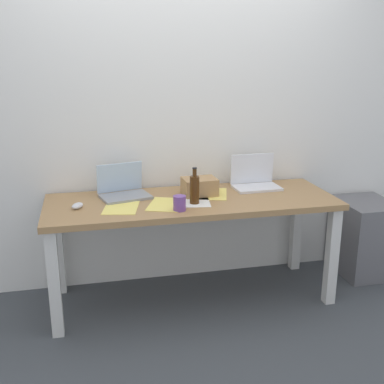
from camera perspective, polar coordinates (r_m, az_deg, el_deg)
The scene contains 14 objects.
ground_plane at distance 3.50m, azimuth -0.00°, elevation -12.41°, with size 8.00×8.00×0.00m, color #42474C.
back_wall at distance 3.48m, azimuth -1.50°, elevation 10.05°, with size 5.20×0.08×2.60m, color white.
desk at distance 3.24m, azimuth -0.00°, elevation -2.44°, with size 1.95×0.69×0.73m.
laptop_left at distance 3.29m, azimuth -8.19°, elevation 0.23°, with size 0.37×0.31×0.22m.
laptop_right at distance 3.50m, azimuth 7.56°, elevation 1.38°, with size 0.34×0.23×0.24m.
beer_bottle at distance 3.09m, azimuth 0.31°, elevation 0.35°, with size 0.06×0.06×0.24m.
computer_mouse at distance 3.10m, azimuth -13.56°, elevation -1.61°, with size 0.06×0.10×0.03m, color silver.
cardboard_box at distance 3.29m, azimuth 0.91°, elevation 0.65°, with size 0.23×0.18×0.12m, color tan.
coffee_mug at distance 2.97m, azimuth -1.50°, elevation -1.35°, with size 0.08×0.08×0.10m, color #724799.
paper_sheet_center at distance 3.17m, azimuth 0.17°, elevation -1.02°, with size 0.21×0.30×0.00m, color white.
paper_yellow_folder at distance 3.10m, azimuth -3.16°, elevation -1.49°, with size 0.21×0.30×0.00m, color #F4E06B.
paper_sheet_near_back at distance 3.33m, azimuth 2.34°, elevation -0.22°, with size 0.21×0.30×0.00m, color #F4E06B.
paper_sheet_front_left at distance 3.07m, azimuth -8.47°, elevation -1.81°, with size 0.21×0.30×0.00m, color #F4E06B.
filing_cabinet at distance 3.99m, azimuth 19.91°, elevation -5.08°, with size 0.40×0.48×0.58m, color slate.
Camera 1 is at (-0.68, -2.99, 1.68)m, focal length 44.54 mm.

